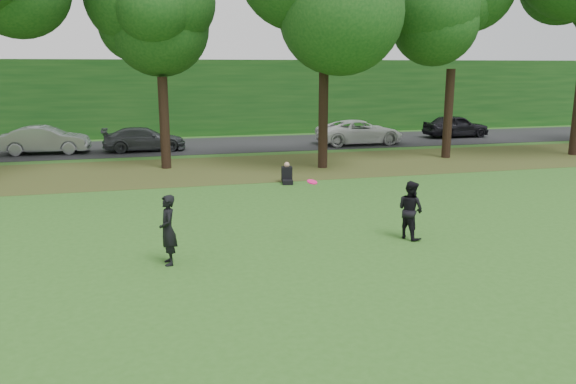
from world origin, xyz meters
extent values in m
plane|color=#2D5D1D|center=(0.00, 0.00, 0.00)|extent=(120.00, 120.00, 0.00)
cube|color=#4C3C1B|center=(0.00, 13.00, 0.01)|extent=(60.00, 7.00, 0.01)
cube|color=black|center=(0.00, 21.00, 0.01)|extent=(70.00, 7.00, 0.02)
cube|color=#123F13|center=(0.00, 27.00, 2.50)|extent=(70.00, 3.00, 5.00)
imported|color=black|center=(-3.47, 0.84, 0.84)|extent=(0.45, 0.64, 1.67)
imported|color=black|center=(2.96, 1.32, 0.80)|extent=(0.85, 0.94, 1.59)
imported|color=gray|center=(-9.03, 19.90, 0.76)|extent=(4.54, 1.78, 1.47)
imported|color=#424449|center=(-3.93, 19.66, 0.66)|extent=(4.47, 1.88, 1.29)
imported|color=white|center=(8.56, 19.29, 0.74)|extent=(5.20, 2.46, 1.43)
imported|color=black|center=(15.88, 20.85, 0.75)|extent=(4.36, 1.93, 1.46)
cylinder|color=#FF1573|center=(0.24, 1.50, 1.67)|extent=(0.33, 0.33, 0.11)
cube|color=black|center=(1.52, 9.14, 0.08)|extent=(0.48, 0.62, 0.16)
cube|color=black|center=(1.57, 9.42, 0.36)|extent=(0.47, 0.40, 0.56)
sphere|color=tan|center=(1.57, 9.42, 0.72)|extent=(0.22, 0.22, 0.22)
cylinder|color=black|center=(-3.00, 13.90, 2.06)|extent=(0.44, 0.44, 4.12)
sphere|color=#123F13|center=(-3.00, 13.90, 6.86)|extent=(5.80, 5.80, 5.80)
cylinder|color=black|center=(4.00, 12.30, 2.31)|extent=(0.44, 0.44, 4.62)
cylinder|color=black|center=(11.00, 13.50, 2.23)|extent=(0.44, 0.44, 4.45)
sphere|color=#123F13|center=(11.00, 13.50, 7.42)|extent=(6.20, 6.20, 6.20)
camera|label=1|loc=(-3.86, -12.05, 4.58)|focal=35.00mm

